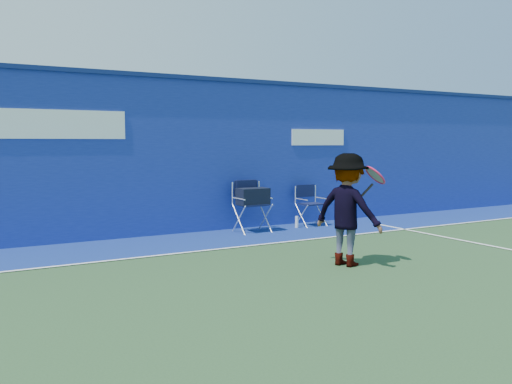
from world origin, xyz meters
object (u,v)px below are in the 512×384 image
directors_chair_right (311,213)px  tennis_player (348,209)px  water_bottle (297,222)px  directors_chair_left (252,210)px

directors_chair_right → tennis_player: size_ratio=0.54×
directors_chair_right → water_bottle: (-0.42, -0.08, -0.15)m
water_bottle → tennis_player: size_ratio=0.15×
directors_chair_left → tennis_player: (-0.20, -3.25, 0.38)m
directors_chair_left → tennis_player: size_ratio=0.63×
directors_chair_left → water_bottle: directors_chair_left is taller
water_bottle → tennis_player: 3.55m
directors_chair_left → tennis_player: bearing=-93.6°
tennis_player → directors_chair_left: bearing=86.4°
directors_chair_left → directors_chair_right: directors_chair_left is taller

